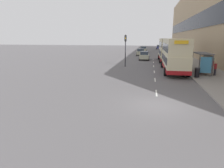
# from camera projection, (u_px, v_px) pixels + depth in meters

# --- Properties ---
(ground_plane) EXTENTS (220.00, 220.00, 0.00)m
(ground_plane) POSITION_uv_depth(u_px,v_px,m) (158.00, 105.00, 13.27)
(ground_plane) COLOR #5B595B
(pavement) EXTENTS (5.00, 93.00, 0.14)m
(pavement) POSITION_uv_depth(u_px,v_px,m) (180.00, 56.00, 48.92)
(pavement) COLOR gray
(pavement) RESTS_ON ground_plane
(terrace_facade) EXTENTS (3.10, 93.00, 17.51)m
(terrace_facade) POSITION_uv_depth(u_px,v_px,m) (200.00, 19.00, 46.25)
(terrace_facade) COLOR tan
(terrace_facade) RESTS_ON ground_plane
(lane_mark_0) EXTENTS (0.12, 2.00, 0.01)m
(lane_mark_0) POSITION_uv_depth(u_px,v_px,m) (156.00, 93.00, 16.24)
(lane_mark_0) COLOR silver
(lane_mark_0) RESTS_ON ground_plane
(lane_mark_1) EXTENTS (0.12, 2.00, 0.01)m
(lane_mark_1) POSITION_uv_depth(u_px,v_px,m) (155.00, 80.00, 21.36)
(lane_mark_1) COLOR silver
(lane_mark_1) RESTS_ON ground_plane
(lane_mark_2) EXTENTS (0.12, 2.00, 0.01)m
(lane_mark_2) POSITION_uv_depth(u_px,v_px,m) (154.00, 72.00, 26.49)
(lane_mark_2) COLOR silver
(lane_mark_2) RESTS_ON ground_plane
(lane_mark_3) EXTENTS (0.12, 2.00, 0.01)m
(lane_mark_3) POSITION_uv_depth(u_px,v_px,m) (154.00, 66.00, 31.61)
(lane_mark_3) COLOR silver
(lane_mark_3) RESTS_ON ground_plane
(lane_mark_4) EXTENTS (0.12, 2.00, 0.01)m
(lane_mark_4) POSITION_uv_depth(u_px,v_px,m) (153.00, 62.00, 36.73)
(lane_mark_4) COLOR silver
(lane_mark_4) RESTS_ON ground_plane
(lane_mark_5) EXTENTS (0.12, 2.00, 0.01)m
(lane_mark_5) POSITION_uv_depth(u_px,v_px,m) (153.00, 59.00, 41.86)
(lane_mark_5) COLOR silver
(lane_mark_5) RESTS_ON ground_plane
(bus_shelter) EXTENTS (1.60, 4.20, 2.48)m
(bus_shelter) POSITION_uv_depth(u_px,v_px,m) (204.00, 59.00, 23.92)
(bus_shelter) COLOR #4C4C51
(bus_shelter) RESTS_ON ground_plane
(double_decker_bus_near) EXTENTS (2.85, 10.83, 4.30)m
(double_decker_bus_near) POSITION_uv_depth(u_px,v_px,m) (174.00, 54.00, 25.98)
(double_decker_bus_near) COLOR beige
(double_decker_bus_near) RESTS_ON ground_plane
(double_decker_bus_ahead) EXTENTS (2.85, 10.29, 4.30)m
(double_decker_bus_ahead) POSITION_uv_depth(u_px,v_px,m) (167.00, 49.00, 37.54)
(double_decker_bus_ahead) COLOR beige
(double_decker_bus_ahead) RESTS_ON ground_plane
(car_0) EXTENTS (2.04, 4.33, 1.71)m
(car_0) POSITION_uv_depth(u_px,v_px,m) (141.00, 52.00, 51.53)
(car_0) COLOR #B7B799
(car_0) RESTS_ON ground_plane
(car_1) EXTENTS (2.00, 4.40, 1.71)m
(car_1) POSITION_uv_depth(u_px,v_px,m) (144.00, 56.00, 40.90)
(car_1) COLOR #B7B799
(car_1) RESTS_ON ground_plane
(car_2) EXTENTS (2.09, 4.13, 1.66)m
(car_2) POSITION_uv_depth(u_px,v_px,m) (159.00, 47.00, 79.86)
(car_2) COLOR navy
(car_2) RESTS_ON ground_plane
(car_3) EXTENTS (2.00, 4.55, 1.73)m
(car_3) POSITION_uv_depth(u_px,v_px,m) (144.00, 49.00, 64.74)
(car_3) COLOR #B7B799
(car_3) RESTS_ON ground_plane
(pedestrian_at_shelter) EXTENTS (0.36, 0.36, 1.82)m
(pedestrian_at_shelter) POSITION_uv_depth(u_px,v_px,m) (209.00, 62.00, 28.50)
(pedestrian_at_shelter) COLOR #23232D
(pedestrian_at_shelter) RESTS_ON ground_plane
(pedestrian_1) EXTENTS (0.36, 0.36, 1.83)m
(pedestrian_1) POSITION_uv_depth(u_px,v_px,m) (212.00, 63.00, 27.25)
(pedestrian_1) COLOR #23232D
(pedestrian_1) RESTS_ON ground_plane
(pedestrian_2) EXTENTS (0.31, 0.31, 1.58)m
(pedestrian_2) POSITION_uv_depth(u_px,v_px,m) (203.00, 63.00, 28.37)
(pedestrian_2) COLOR #23232D
(pedestrian_2) RESTS_ON ground_plane
(pedestrian_3) EXTENTS (0.31, 0.31, 1.57)m
(pedestrian_3) POSITION_uv_depth(u_px,v_px,m) (215.00, 69.00, 22.96)
(pedestrian_3) COLOR #23232D
(pedestrian_3) RESTS_ON ground_plane
(pedestrian_4) EXTENTS (0.34, 0.34, 1.72)m
(pedestrian_4) POSITION_uv_depth(u_px,v_px,m) (212.00, 66.00, 24.46)
(pedestrian_4) COLOR #23232D
(pedestrian_4) RESTS_ON ground_plane
(litter_bin) EXTENTS (0.55, 0.55, 1.05)m
(litter_bin) POSITION_uv_depth(u_px,v_px,m) (197.00, 72.00, 21.95)
(litter_bin) COLOR black
(litter_bin) RESTS_ON ground_plane
(traffic_light_far_kerb) EXTENTS (0.30, 0.32, 4.88)m
(traffic_light_far_kerb) POSITION_uv_depth(u_px,v_px,m) (125.00, 45.00, 30.44)
(traffic_light_far_kerb) COLOR black
(traffic_light_far_kerb) RESTS_ON ground_plane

